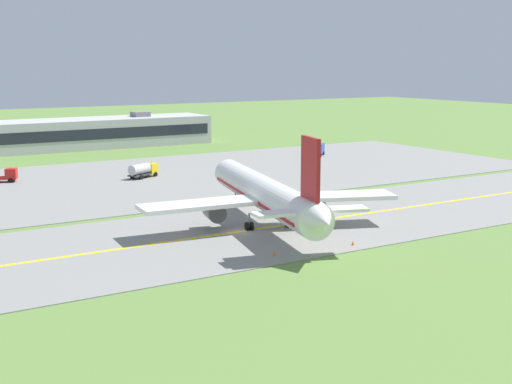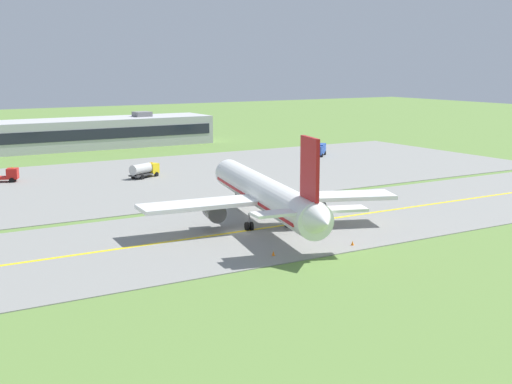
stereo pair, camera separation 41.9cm
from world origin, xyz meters
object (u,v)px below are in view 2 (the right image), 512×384
object	(u,v)px
airplane_lead	(266,194)
service_truck_catering	(319,149)
service_truck_fuel	(5,176)
service_truck_baggage	(144,170)

from	to	relation	value
airplane_lead	service_truck_catering	bearing A→B (deg)	48.07
airplane_lead	service_truck_fuel	size ratio (longest dim) A/B	5.86
airplane_lead	service_truck_baggage	xyz separation A→B (m)	(1.27, 42.78, -2.60)
service_truck_baggage	service_truck_fuel	size ratio (longest dim) A/B	0.94
service_truck_baggage	airplane_lead	bearing A→B (deg)	-91.70
service_truck_baggage	service_truck_catering	xyz separation A→B (m)	(44.18, 7.82, -0.00)
airplane_lead	service_truck_baggage	bearing A→B (deg)	88.30
service_truck_fuel	service_truck_catering	size ratio (longest dim) A/B	1.17
airplane_lead	service_truck_catering	xyz separation A→B (m)	(45.45, 50.60, -2.60)
airplane_lead	service_truck_fuel	bearing A→B (deg)	112.29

